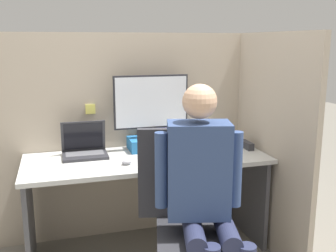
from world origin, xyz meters
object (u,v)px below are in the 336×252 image
at_px(laptop, 85,149).
at_px(carrot_toy, 187,157).
at_px(paper_box, 152,143).
at_px(person, 204,187).
at_px(office_chair, 187,216).
at_px(stapler, 246,145).
at_px(monitor, 151,105).

distance_m(laptop, carrot_toy, 0.73).
relative_size(paper_box, person, 0.27).
relative_size(laptop, person, 0.24).
distance_m(carrot_toy, person, 0.59).
distance_m(paper_box, office_chair, 0.80).
bearing_deg(laptop, stapler, -6.46).
bearing_deg(carrot_toy, laptop, 156.21).
height_order(laptop, person, person).
relative_size(laptop, office_chair, 0.31).
bearing_deg(person, monitor, 94.10).
height_order(stapler, person, person).
distance_m(paper_box, laptop, 0.50).
bearing_deg(monitor, carrot_toy, -63.70).
xyz_separation_m(paper_box, carrot_toy, (0.17, -0.34, -0.03)).
relative_size(stapler, carrot_toy, 1.19).
relative_size(paper_box, laptop, 1.11).
xyz_separation_m(monitor, stapler, (0.70, -0.18, -0.31)).
bearing_deg(laptop, monitor, 5.05).
bearing_deg(stapler, monitor, 165.54).
xyz_separation_m(paper_box, stapler, (0.70, -0.18, -0.02)).
distance_m(monitor, person, 0.97).
bearing_deg(office_chair, carrot_toy, 71.63).
bearing_deg(paper_box, stapler, -14.24).
xyz_separation_m(stapler, office_chair, (-0.67, -0.58, -0.24)).
height_order(carrot_toy, office_chair, office_chair).
bearing_deg(laptop, carrot_toy, -23.79).
bearing_deg(person, carrot_toy, 80.05).
height_order(stapler, carrot_toy, stapler).
distance_m(stapler, carrot_toy, 0.55).
bearing_deg(stapler, laptop, 173.54).
height_order(paper_box, person, person).
bearing_deg(carrot_toy, paper_box, 116.49).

